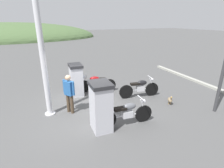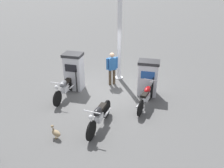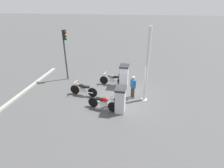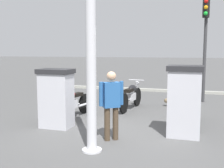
% 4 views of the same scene
% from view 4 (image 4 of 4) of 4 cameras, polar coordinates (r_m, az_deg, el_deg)
% --- Properties ---
extents(ground_plane, '(120.00, 120.00, 0.00)m').
position_cam_4_polar(ground_plane, '(7.21, 1.11, -9.38)').
color(ground_plane, '#4C4C4C').
extents(fuel_pump_near, '(0.74, 0.85, 1.67)m').
position_cam_4_polar(fuel_pump_near, '(6.77, 14.48, -3.31)').
color(fuel_pump_near, silver).
rests_on(fuel_pump_near, ground).
extents(fuel_pump_far, '(0.68, 0.91, 1.54)m').
position_cam_4_polar(fuel_pump_far, '(7.47, -11.23, -2.78)').
color(fuel_pump_far, silver).
rests_on(fuel_pump_far, ground).
extents(motorcycle_near_pump, '(2.00, 0.58, 0.96)m').
position_cam_4_polar(motorcycle_near_pump, '(7.73, 15.34, -4.83)').
color(motorcycle_near_pump, black).
rests_on(motorcycle_near_pump, ground).
extents(motorcycle_far_pump, '(1.88, 0.76, 0.95)m').
position_cam_4_polar(motorcycle_far_pump, '(8.42, -8.19, -3.67)').
color(motorcycle_far_pump, black).
rests_on(motorcycle_far_pump, ground).
extents(motorcycle_extra, '(1.95, 0.66, 0.97)m').
position_cam_4_polar(motorcycle_extra, '(9.57, 3.93, -2.35)').
color(motorcycle_extra, black).
rests_on(motorcycle_extra, ground).
extents(attendant_person, '(0.39, 0.53, 1.56)m').
position_cam_4_polar(attendant_person, '(6.26, -0.14, -3.58)').
color(attendant_person, '#473828').
rests_on(attendant_person, ground).
extents(wandering_duck, '(0.33, 0.42, 0.44)m').
position_cam_4_polar(wandering_duck, '(10.24, 11.45, -3.32)').
color(wandering_duck, '#847051').
rests_on(wandering_duck, ground).
extents(roadside_traffic_light, '(0.39, 0.27, 3.92)m').
position_cam_4_polar(roadside_traffic_light, '(11.27, 18.43, 9.93)').
color(roadside_traffic_light, '#38383A').
rests_on(roadside_traffic_light, ground).
extents(canopy_support_pole, '(0.40, 0.40, 4.66)m').
position_cam_4_polar(canopy_support_pole, '(5.48, -4.31, 9.23)').
color(canopy_support_pole, silver).
rests_on(canopy_support_pole, ground).
extents(road_edge_kerb, '(0.77, 8.61, 0.12)m').
position_cam_4_polar(road_edge_kerb, '(13.79, 7.31, -1.19)').
color(road_edge_kerb, '#9E9E93').
rests_on(road_edge_kerb, ground).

